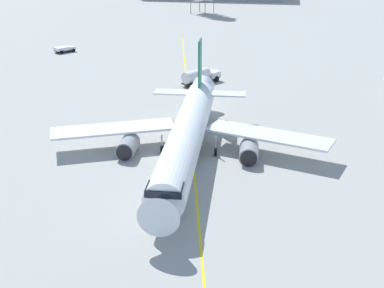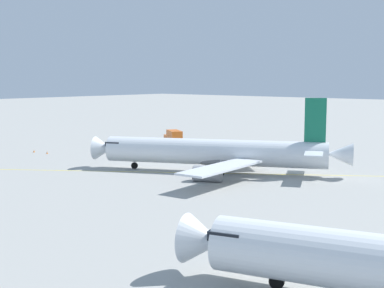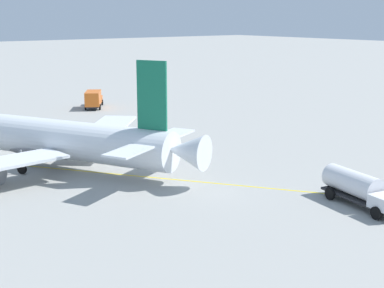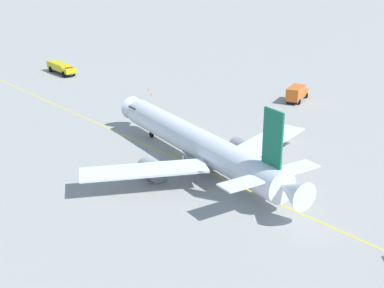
% 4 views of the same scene
% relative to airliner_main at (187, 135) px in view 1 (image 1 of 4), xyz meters
% --- Properties ---
extents(ground_plane, '(600.00, 600.00, 0.00)m').
position_rel_airliner_main_xyz_m(ground_plane, '(1.66, 1.35, -3.06)').
color(ground_plane, '#9E9E99').
extents(airliner_main, '(33.23, 38.90, 12.09)m').
position_rel_airliner_main_xyz_m(airliner_main, '(0.00, 0.00, 0.00)').
color(airliner_main, silver).
rests_on(airliner_main, ground_plane).
extents(fuel_tanker_truck, '(4.03, 8.67, 2.87)m').
position_rel_airliner_main_xyz_m(fuel_tanker_truck, '(17.16, -30.13, -1.50)').
color(fuel_tanker_truck, '#232326').
rests_on(fuel_tanker_truck, ground_plane).
extents(pushback_tug_truck, '(3.61, 5.07, 1.30)m').
position_rel_airliner_main_xyz_m(pushback_tug_truck, '(58.26, -36.26, -2.25)').
color(pushback_tug_truck, '#232326').
rests_on(pushback_tug_truck, ground_plane).
extents(taxiway_centreline, '(90.12, 129.15, 0.01)m').
position_rel_airliner_main_xyz_m(taxiway_centreline, '(-0.21, -0.92, -3.05)').
color(taxiway_centreline, yellow).
rests_on(taxiway_centreline, ground_plane).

